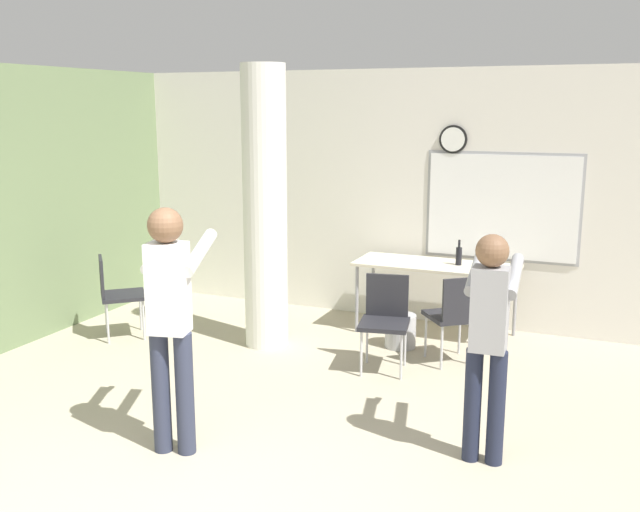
{
  "coord_description": "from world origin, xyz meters",
  "views": [
    {
      "loc": [
        2.06,
        -2.65,
        2.41
      ],
      "look_at": [
        -0.07,
        2.4,
        1.24
      ],
      "focal_mm": 40.0,
      "sensor_mm": 36.0,
      "label": 1
    }
  ],
  "objects": [
    {
      "name": "wall_left_accent",
      "position": [
        -3.5,
        2.5,
        1.4
      ],
      "size": [
        0.12,
        7.0,
        2.8
      ],
      "color": "#6B7F56",
      "rests_on": "ground_plane"
    },
    {
      "name": "wall_back",
      "position": [
        0.02,
        5.06,
        1.4
      ],
      "size": [
        8.0,
        0.15,
        2.8
      ],
      "color": "silver",
      "rests_on": "ground_plane"
    },
    {
      "name": "support_pillar",
      "position": [
        -1.16,
        3.56,
        1.4
      ],
      "size": [
        0.44,
        0.44,
        2.8
      ],
      "color": "silver",
      "rests_on": "ground_plane"
    },
    {
      "name": "folding_table",
      "position": [
        0.34,
        4.57,
        0.72
      ],
      "size": [
        1.71,
        0.65,
        0.77
      ],
      "color": "beige",
      "rests_on": "ground_plane"
    },
    {
      "name": "bottle_on_table",
      "position": [
        0.57,
        4.6,
        0.87
      ],
      "size": [
        0.06,
        0.06,
        0.27
      ],
      "color": "black",
      "rests_on": "folding_table"
    },
    {
      "name": "waste_bin",
      "position": [
        0.13,
        4.02,
        0.17
      ],
      "size": [
        0.31,
        0.31,
        0.34
      ],
      "color": "#B2B2B7",
      "rests_on": "ground_plane"
    },
    {
      "name": "chair_table_right",
      "position": [
        0.73,
        3.74,
        0.51
      ],
      "size": [
        0.62,
        0.62,
        0.87
      ],
      "color": "#232328",
      "rests_on": "ground_plane"
    },
    {
      "name": "chair_by_left_wall",
      "position": [
        -2.71,
        3.15,
        0.51
      ],
      "size": [
        0.62,
        0.62,
        0.87
      ],
      "color": "#232328",
      "rests_on": "ground_plane"
    },
    {
      "name": "chair_table_front",
      "position": [
        0.16,
        3.38,
        0.51
      ],
      "size": [
        0.51,
        0.51,
        0.87
      ],
      "color": "#232328",
      "rests_on": "ground_plane"
    },
    {
      "name": "person_playing_side",
      "position": [
        1.33,
        1.97,
        0.94
      ],
      "size": [
        0.37,
        0.62,
        1.59
      ],
      "color": "#1E2338",
      "rests_on": "ground_plane"
    },
    {
      "name": "person_playing_front",
      "position": [
        -0.71,
        1.27,
        1.03
      ],
      "size": [
        0.49,
        0.68,
        1.75
      ],
      "color": "#2D3347",
      "rests_on": "ground_plane"
    }
  ]
}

